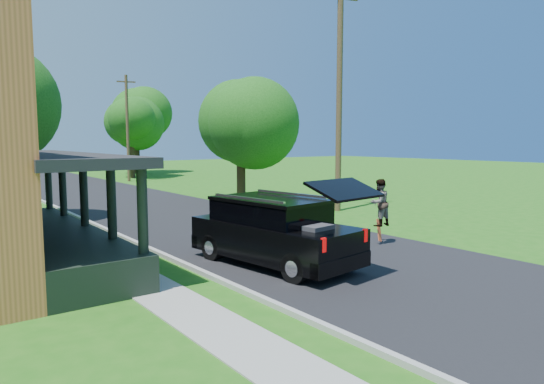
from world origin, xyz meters
TOP-DOWN VIEW (x-y plane):
  - ground at (0.00, 0.00)m, footprint 140.00×140.00m
  - street at (0.00, 20.00)m, footprint 8.00×120.00m
  - curb at (-4.05, 20.00)m, footprint 0.15×120.00m
  - sidewalk at (-5.60, 20.00)m, footprint 1.30×120.00m
  - black_suv at (-1.92, 1.50)m, footprint 2.73×5.65m
  - skateboarder at (2.50, 1.50)m, footprint 0.78×0.61m
  - skateboard at (2.54, 1.52)m, footprint 0.35×0.32m
  - tree_right_near at (5.48, 14.51)m, footprint 6.08×6.23m
  - tree_right_mid at (6.71, 34.87)m, footprint 5.65×5.74m
  - tree_right_far at (9.63, 41.15)m, footprint 6.62×6.45m
  - utility_pole_near at (7.00, 8.00)m, footprint 1.76×0.66m
  - utility_pole_far at (5.10, 31.36)m, footprint 1.52×0.50m

SIDE VIEW (x-z plane):
  - ground at x=0.00m, z-range 0.00..0.00m
  - street at x=0.00m, z-range -0.01..0.01m
  - curb at x=-4.05m, z-range -0.06..0.06m
  - sidewalk at x=-5.60m, z-range -0.01..0.01m
  - skateboard at x=2.54m, z-range 0.08..0.84m
  - black_suv at x=-1.92m, z-range -0.30..2.23m
  - skateboarder at x=2.50m, z-range 0.63..2.22m
  - utility_pole_far at x=5.10m, z-range 0.14..9.13m
  - tree_right_near at x=5.48m, z-range 1.16..9.00m
  - tree_right_mid at x=6.71m, z-range 1.37..9.40m
  - utility_pole_near at x=7.00m, z-range 0.16..11.12m
  - tree_right_far at x=9.63m, z-range 1.35..11.02m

